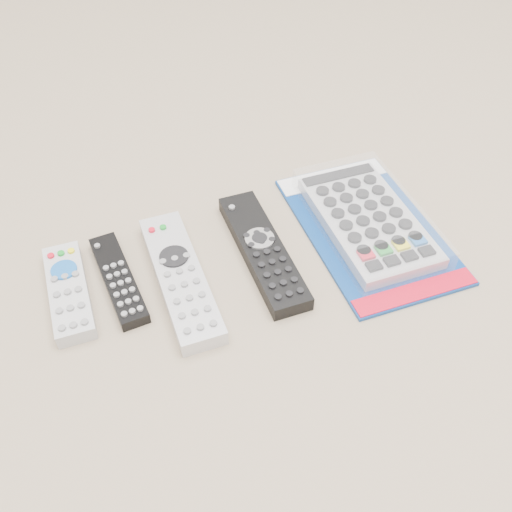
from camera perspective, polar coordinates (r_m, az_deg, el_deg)
name	(u,v)px	position (r m, az deg, el deg)	size (l,w,h in m)	color
remote_small_grey	(69,291)	(0.75, -18.23, -3.38)	(0.06, 0.16, 0.02)	#AAAAAD
remote_slim_black	(118,279)	(0.75, -13.59, -2.28)	(0.04, 0.16, 0.02)	black
remote_silver_dvd	(180,278)	(0.73, -7.56, -2.16)	(0.07, 0.23, 0.03)	silver
remote_large_black	(263,251)	(0.76, 0.69, 0.55)	(0.07, 0.22, 0.02)	black
jumbo_remote_packaged	(368,220)	(0.81, 11.16, 3.60)	(0.19, 0.29, 0.04)	navy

